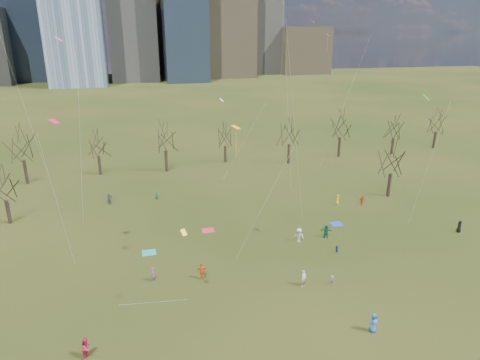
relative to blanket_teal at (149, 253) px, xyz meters
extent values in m
plane|color=black|center=(12.03, -8.71, -0.01)|extent=(500.00, 500.00, 0.00)
cube|color=#726347|center=(57.03, 206.29, 35.98)|extent=(28.00, 28.00, 72.00)
cube|color=#384C66|center=(-47.97, 211.29, 32.48)|extent=(25.00, 25.00, 65.00)
cube|color=slate|center=(82.03, 221.29, 28.98)|extent=(22.00, 22.00, 58.00)
cube|color=#726347|center=(17.03, 231.29, 23.98)|extent=(30.00, 30.00, 48.00)
cube|color=#726347|center=(107.03, 216.29, 13.98)|extent=(30.00, 28.00, 28.00)
cylinder|color=black|center=(-18.97, 30.29, 2.12)|extent=(0.55, 0.55, 4.28)
cylinder|color=black|center=(-6.97, 32.29, 1.79)|extent=(0.52, 0.52, 3.60)
cylinder|color=black|center=(5.03, 31.29, 2.01)|extent=(0.54, 0.54, 4.05)
cylinder|color=black|center=(17.03, 34.29, 1.67)|extent=(0.51, 0.51, 3.38)
cylinder|color=black|center=(29.03, 30.29, 1.97)|extent=(0.54, 0.54, 3.96)
cylinder|color=black|center=(41.03, 32.29, 2.05)|extent=(0.54, 0.54, 4.14)
cylinder|color=black|center=(53.03, 31.29, 1.74)|extent=(0.52, 0.52, 3.51)
cylinder|color=black|center=(65.03, 33.29, 1.85)|extent=(0.53, 0.53, 3.74)
cylinder|color=black|center=(-17.97, 13.29, 1.67)|extent=(0.51, 0.51, 3.38)
cylinder|color=black|center=(38.03, 9.29, 1.90)|extent=(0.53, 0.53, 3.83)
cube|color=teal|center=(0.00, 0.00, 0.00)|extent=(1.60, 1.50, 0.03)
cube|color=#2739BA|center=(25.25, 1.72, 0.00)|extent=(1.60, 1.50, 0.03)
cube|color=red|center=(7.90, 4.15, 0.00)|extent=(1.60, 1.50, 0.03)
imported|color=#2967B2|center=(18.17, -19.34, 0.90)|extent=(0.97, 0.71, 1.83)
imported|color=silver|center=(15.04, -11.15, 0.89)|extent=(0.78, 0.70, 1.80)
imported|color=#C61C41|center=(-5.75, -16.41, 0.92)|extent=(1.09, 1.15, 1.88)
imported|color=slate|center=(17.96, -11.71, 0.53)|extent=(0.73, 0.82, 1.10)
imported|color=#F0551A|center=(5.16, -7.23, 0.91)|extent=(1.14, 0.60, 1.86)
imported|color=#16664C|center=(22.06, -1.66, 0.89)|extent=(1.75, 1.00, 1.80)
imported|color=black|center=(39.61, -4.57, 0.79)|extent=(0.94, 0.80, 1.62)
imported|color=#8E478E|center=(0.08, -6.35, 0.78)|extent=(0.42, 0.60, 1.59)
imported|color=#292CB2|center=(21.53, -5.66, 0.47)|extent=(0.41, 0.51, 0.97)
imported|color=silver|center=(18.28, -1.85, 0.91)|extent=(1.35, 1.31, 1.85)
imported|color=red|center=(31.99, 6.91, 0.78)|extent=(0.96, 0.47, 1.59)
imported|color=#5C5D61|center=(-4.95, 17.15, 0.83)|extent=(1.10, 1.64, 1.70)
imported|color=gold|center=(28.58, 8.15, 0.78)|extent=(0.59, 0.82, 1.58)
imported|color=#186F50|center=(2.12, 16.93, 0.70)|extent=(0.62, 0.60, 1.43)
plane|color=#FFB115|center=(9.17, -6.18, 15.93)|extent=(1.22, 1.22, 0.28)
cylinder|color=silver|center=(11.18, -9.27, 8.66)|extent=(4.04, 6.20, 14.55)
cylinder|color=#FFB115|center=(9.17, -6.18, 14.31)|extent=(0.04, 0.04, 2.70)
plane|color=yellow|center=(20.30, 2.06, 25.99)|extent=(0.87, 0.94, 0.40)
cylinder|color=silver|center=(16.92, -2.66, 13.69)|extent=(6.78, 9.47, 24.61)
plane|color=#F45A79|center=(-7.84, 7.26, 24.05)|extent=(1.01, 1.09, 0.46)
cylinder|color=silver|center=(-6.76, 5.47, 12.72)|extent=(2.18, 3.60, 22.67)
cylinder|color=silver|center=(20.09, 9.34, 19.38)|extent=(5.12, 5.79, 36.00)
plane|color=green|center=(32.91, -3.09, 17.58)|extent=(1.27, 1.27, 0.67)
cylinder|color=silver|center=(33.07, -4.94, 9.48)|extent=(0.34, 3.73, 16.20)
cylinder|color=silver|center=(-13.46, 12.14, 15.32)|extent=(3.15, 5.73, 27.88)
plane|color=yellow|center=(2.85, -12.55, 8.26)|extent=(0.78, 0.68, 0.46)
cylinder|color=silver|center=(0.15, -17.29, 4.82)|extent=(5.41, 9.49, 6.89)
plane|color=red|center=(-7.88, -3.09, 16.78)|extent=(1.39, 1.39, 0.36)
cylinder|color=silver|center=(-8.21, -5.64, 9.08)|extent=(0.68, 5.10, 15.40)
plane|color=#E6547D|center=(31.72, 21.63, 24.35)|extent=(0.93, 0.95, 0.35)
cylinder|color=silver|center=(33.02, 17.19, 12.87)|extent=(2.61, 8.91, 22.97)
cylinder|color=#E6547D|center=(31.72, 21.63, 22.94)|extent=(0.04, 0.04, 2.40)
plane|color=white|center=(13.29, 19.61, 14.70)|extent=(0.86, 0.94, 0.54)
cylinder|color=silver|center=(16.06, 17.10, 8.04)|extent=(5.56, 5.05, 13.32)
camera|label=1|loc=(-0.87, -46.41, 24.78)|focal=32.00mm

